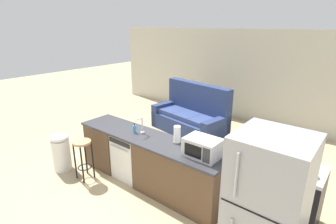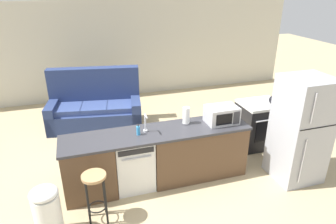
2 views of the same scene
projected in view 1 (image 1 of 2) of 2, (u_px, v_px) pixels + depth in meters
The scene contains 14 objects.
ground_plane at pixel (143, 180), 4.80m from camera, with size 24.00×24.00×0.00m, color tan.
wall_back at pixel (255, 77), 7.29m from camera, with size 10.00×0.06×2.60m.
kitchen_counter at pixel (152, 164), 4.53m from camera, with size 2.94×0.66×0.90m.
dishwasher at pixel (133, 155), 4.82m from camera, with size 0.58×0.61×0.84m.
stove_range at pixel (290, 195), 3.65m from camera, with size 0.76×0.68×0.90m.
refrigerator at pixel (266, 212), 2.72m from camera, with size 0.72×0.73×1.73m.
microwave at pixel (203, 147), 3.73m from camera, with size 0.50×0.37×0.28m.
sink_faucet at pixel (142, 127), 4.52m from camera, with size 0.07×0.18×0.30m.
paper_towel_roll at pixel (177, 135), 4.17m from camera, with size 0.14×0.14×0.28m.
soap_bottle at pixel (135, 129), 4.57m from camera, with size 0.06×0.06×0.18m.
kettle at pixel (308, 169), 3.29m from camera, with size 0.21×0.17×0.19m.
bar_stool at pixel (83, 152), 4.70m from camera, with size 0.32×0.32×0.74m.
trash_bin at pixel (61, 152), 5.05m from camera, with size 0.35×0.35×0.74m.
couch at pixel (192, 117), 6.86m from camera, with size 2.12×1.22×1.27m.
Camera 1 is at (2.98, -2.93, 2.71)m, focal length 28.00 mm.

